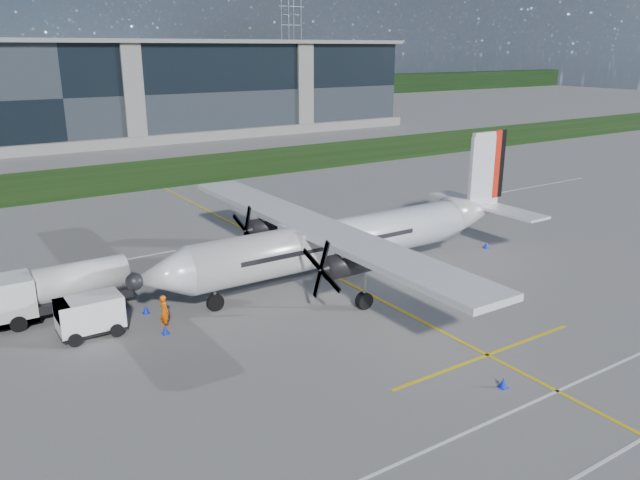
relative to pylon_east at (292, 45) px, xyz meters
name	(u,v)px	position (x,y,z in m)	size (l,w,h in m)	color
ground	(134,190)	(-85.00, -110.00, -15.00)	(400.00, 400.00, 0.00)	#5E5B59
grass_strip	(113,177)	(-85.00, -102.00, -14.98)	(400.00, 18.00, 0.04)	#15370F
terminal_building	(49,94)	(-85.00, -70.00, -7.50)	(120.00, 20.00, 15.00)	black
pylon_east	(292,45)	(0.00, 0.00, 0.00)	(9.00, 4.60, 30.00)	gray
yellow_taxiway_centerline	(311,264)	(-82.00, -140.00, -14.99)	(0.20, 70.00, 0.01)	yellow
white_lane_line	(599,464)	(-85.00, -164.00, -14.99)	(90.00, 0.15, 0.01)	white
turboprop_aircraft	(349,214)	(-81.54, -143.74, -10.66)	(27.88, 28.91, 8.67)	silver
fuel_tanker_truck	(52,292)	(-98.64, -139.48, -13.57)	(7.63, 2.48, 2.86)	silver
baggage_tug	(90,316)	(-97.53, -143.09, -13.97)	(3.44, 2.06, 2.06)	white
ground_crew_person	(164,309)	(-94.04, -144.42, -13.93)	(0.87, 0.62, 2.15)	#F25907
safety_cone_nose_stbd	(146,309)	(-94.29, -141.97, -14.75)	(0.36, 0.36, 0.50)	#0C23DC
safety_cone_tail	(486,245)	(-69.16, -144.17, -14.75)	(0.36, 0.36, 0.50)	#0C23DC
safety_cone_portwing	(503,382)	(-83.74, -158.48, -14.75)	(0.36, 0.36, 0.50)	#0C23DC
safety_cone_nose_port	(165,329)	(-94.28, -145.09, -14.75)	(0.36, 0.36, 0.50)	#0C23DC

